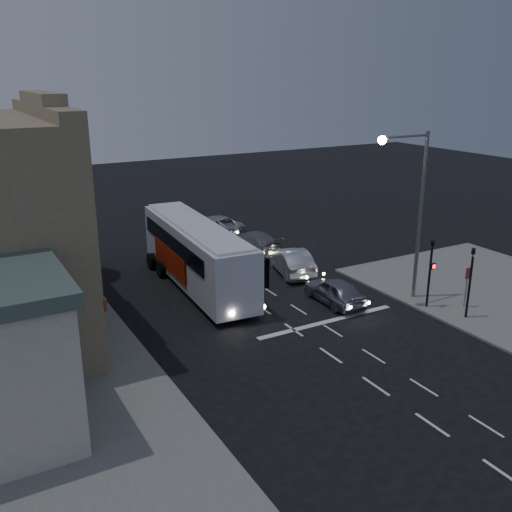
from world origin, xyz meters
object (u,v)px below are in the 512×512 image
car_sedan_b (252,241)px  traffic_signal_main (431,265)px  tour_bus (197,253)px  car_sedan_a (291,261)px  streetlight (413,198)px  car_suv (335,291)px  street_tree (56,206)px  car_sedan_c (214,225)px  regulatory_sign (467,281)px  traffic_signal_side (471,274)px

car_sedan_b → traffic_signal_main: traffic_signal_main is taller
tour_bus → car_sedan_b: size_ratio=2.54×
car_sedan_a → streetlight: 8.94m
car_suv → street_tree: 16.85m
tour_bus → traffic_signal_main: (9.23, -9.05, 0.37)m
car_sedan_b → streetlight: 13.36m
car_suv → streetlight: 6.37m
car_sedan_b → traffic_signal_main: size_ratio=1.20×
car_sedan_a → car_sedan_b: size_ratio=1.00×
car_sedan_a → traffic_signal_main: 9.02m
car_sedan_b → streetlight: (2.84, -12.05, 5.02)m
tour_bus → car_sedan_c: bearing=63.3°
regulatory_sign → street_tree: street_tree is taller
tour_bus → car_sedan_c: (5.83, 9.94, -1.33)m
car_sedan_a → street_tree: 14.41m
regulatory_sign → streetlight: streetlight is taller
street_tree → car_sedan_a: bearing=-25.4°
car_sedan_b → traffic_signal_side: traffic_signal_side is taller
car_sedan_a → traffic_signal_side: 11.09m
car_suv → streetlight: bearing=157.9°
car_sedan_b → street_tree: 13.28m
tour_bus → car_sedan_b: tour_bus is taller
car_sedan_c → regulatory_sign: (5.10, -20.00, 0.88)m
car_sedan_a → car_sedan_b: car_sedan_a is taller
car_suv → car_sedan_a: (0.60, 5.25, 0.10)m
car_sedan_c → street_tree: 13.81m
tour_bus → car_sedan_a: tour_bus is taller
car_sedan_c → tour_bus: bearing=45.3°
traffic_signal_main → streetlight: bearing=100.2°
car_sedan_a → regulatory_sign: 10.54m
car_suv → car_sedan_c: size_ratio=0.81×
car_suv → car_sedan_b: size_ratio=0.85×
car_suv → street_tree: street_tree is taller
car_sedan_b → street_tree: street_tree is taller
tour_bus → traffic_signal_main: traffic_signal_main is taller
traffic_signal_main → traffic_signal_side: 2.10m
car_suv → street_tree: bearing=-41.1°
car_sedan_a → streetlight: (2.97, -6.85, 4.93)m
tour_bus → car_suv: bearing=-44.4°
car_sedan_a → car_sedan_c: bearing=-74.6°
car_sedan_a → regulatory_sign: regulatory_sign is taller
car_sedan_c → traffic_signal_main: size_ratio=1.25×
streetlight → tour_bus: bearing=139.6°
streetlight → car_sedan_a: bearing=113.5°
traffic_signal_main → street_tree: 21.38m
car_sedan_a → street_tree: (-12.58, 5.98, 3.69)m
car_sedan_b → street_tree: bearing=-11.8°
tour_bus → street_tree: (-6.58, 5.20, 2.45)m
car_sedan_b → car_sedan_c: (-0.30, 5.51, 0.00)m
traffic_signal_side → streetlight: size_ratio=0.46×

